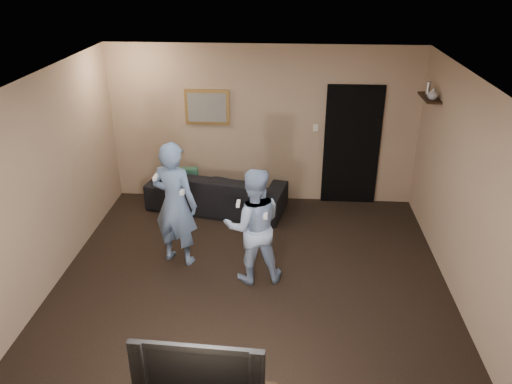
# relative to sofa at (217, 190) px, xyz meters

# --- Properties ---
(ground) EXTENTS (5.00, 5.00, 0.00)m
(ground) POSITION_rel_sofa_xyz_m (0.73, -2.06, -0.32)
(ground) COLOR black
(ground) RESTS_ON ground
(ceiling) EXTENTS (5.00, 5.00, 0.04)m
(ceiling) POSITION_rel_sofa_xyz_m (0.73, -2.06, 2.28)
(ceiling) COLOR silver
(ceiling) RESTS_ON wall_back
(wall_back) EXTENTS (5.00, 0.04, 2.60)m
(wall_back) POSITION_rel_sofa_xyz_m (0.73, 0.44, 0.98)
(wall_back) COLOR tan
(wall_back) RESTS_ON ground
(wall_front) EXTENTS (5.00, 0.04, 2.60)m
(wall_front) POSITION_rel_sofa_xyz_m (0.73, -4.56, 0.98)
(wall_front) COLOR tan
(wall_front) RESTS_ON ground
(wall_left) EXTENTS (0.04, 5.00, 2.60)m
(wall_left) POSITION_rel_sofa_xyz_m (-1.77, -2.06, 0.98)
(wall_left) COLOR tan
(wall_left) RESTS_ON ground
(wall_right) EXTENTS (0.04, 5.00, 2.60)m
(wall_right) POSITION_rel_sofa_xyz_m (3.23, -2.06, 0.98)
(wall_right) COLOR tan
(wall_right) RESTS_ON ground
(sofa) EXTENTS (2.34, 1.28, 0.65)m
(sofa) POSITION_rel_sofa_xyz_m (0.00, 0.00, 0.00)
(sofa) COLOR black
(sofa) RESTS_ON ground
(throw_pillow) EXTENTS (0.44, 0.17, 0.43)m
(throw_pillow) POSITION_rel_sofa_xyz_m (-0.52, 0.00, 0.16)
(throw_pillow) COLOR #184A37
(throw_pillow) RESTS_ON sofa
(painting_frame) EXTENTS (0.72, 0.05, 0.57)m
(painting_frame) POSITION_rel_sofa_xyz_m (-0.17, 0.42, 1.28)
(painting_frame) COLOR olive
(painting_frame) RESTS_ON wall_back
(painting_canvas) EXTENTS (0.62, 0.01, 0.47)m
(painting_canvas) POSITION_rel_sofa_xyz_m (-0.17, 0.39, 1.28)
(painting_canvas) COLOR slate
(painting_canvas) RESTS_ON painting_frame
(doorway) EXTENTS (0.90, 0.06, 2.00)m
(doorway) POSITION_rel_sofa_xyz_m (2.18, 0.41, 0.68)
(doorway) COLOR black
(doorway) RESTS_ON ground
(light_switch) EXTENTS (0.08, 0.02, 0.12)m
(light_switch) POSITION_rel_sofa_xyz_m (1.58, 0.42, 0.98)
(light_switch) COLOR silver
(light_switch) RESTS_ON wall_back
(wall_shelf) EXTENTS (0.20, 0.60, 0.03)m
(wall_shelf) POSITION_rel_sofa_xyz_m (3.12, -0.26, 1.67)
(wall_shelf) COLOR black
(wall_shelf) RESTS_ON wall_right
(shelf_vase) EXTENTS (0.16, 0.16, 0.15)m
(shelf_vase) POSITION_rel_sofa_xyz_m (3.12, -0.39, 1.76)
(shelf_vase) COLOR #B2B3B7
(shelf_vase) RESTS_ON wall_shelf
(shelf_figurine) EXTENTS (0.06, 0.06, 0.18)m
(shelf_figurine) POSITION_rel_sofa_xyz_m (3.12, -0.11, 1.77)
(shelf_figurine) COLOR #BDBCC1
(shelf_figurine) RESTS_ON wall_shelf
(television) EXTENTS (1.09, 0.19, 0.62)m
(television) POSITION_rel_sofa_xyz_m (0.49, -4.31, 0.46)
(television) COLOR black
(television) RESTS_ON tv_console
(wii_player_left) EXTENTS (0.72, 0.58, 1.72)m
(wii_player_left) POSITION_rel_sofa_xyz_m (-0.31, -1.59, 0.54)
(wii_player_left) COLOR #6785B2
(wii_player_left) RESTS_ON ground
(wii_player_right) EXTENTS (0.84, 0.71, 1.53)m
(wii_player_right) POSITION_rel_sofa_xyz_m (0.75, -1.94, 0.44)
(wii_player_right) COLOR #94AFD7
(wii_player_right) RESTS_ON ground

